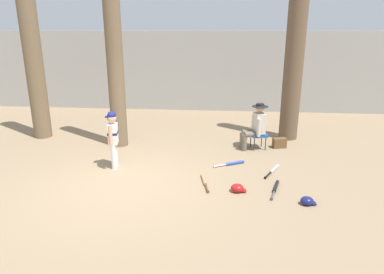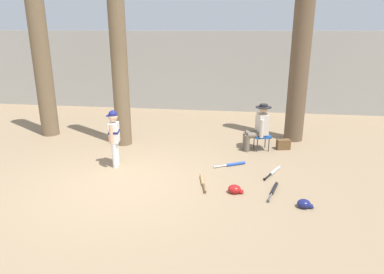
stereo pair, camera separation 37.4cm
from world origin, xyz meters
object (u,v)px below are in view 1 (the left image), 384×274
Objects in this scene: batting_helmet_red at (237,188)px; tree_behind_spectator at (293,71)px; handbag_beside_stool at (279,143)px; bat_aluminum_silver at (273,170)px; young_ballplayer at (113,136)px; folding_stool at (258,135)px; bat_blue_youth at (233,163)px; tree_far_left at (34,61)px; seated_spectator at (255,125)px; batting_helmet_navy at (307,201)px; bat_wood_tan at (204,181)px; bat_black_composite at (275,188)px; tree_near_player at (114,51)px.

tree_behind_spectator is at bearing 66.65° from batting_helmet_red.
handbag_beside_stool reaches higher than bat_aluminum_silver.
young_ballplayer reaches higher than bat_aluminum_silver.
folding_stool reaches higher than bat_blue_youth.
tree_far_left is at bearing 175.29° from folding_stool.
handbag_beside_stool is 6.98m from tree_far_left.
seated_spectator is at bearing -165.85° from folding_stool.
seated_spectator is at bearing 78.51° from batting_helmet_red.
tree_behind_spectator reaches higher than batting_helmet_navy.
batting_helmet_navy is (0.04, -3.09, -0.06)m from handbag_beside_stool.
bat_blue_youth is 0.89× the size of bat_wood_tan.
batting_helmet_navy is at bearing -18.03° from batting_helmet_red.
batting_helmet_red is at bearing -113.35° from tree_behind_spectator.
bat_wood_tan is (-1.27, -2.21, -0.33)m from folding_stool.
folding_stool is 6.38m from tree_far_left.
bat_aluminum_silver is (-0.36, -1.61, -0.10)m from handbag_beside_stool.
bat_blue_youth and bat_aluminum_silver have the same top height.
tree_far_left reaches higher than bat_black_composite.
tree_far_left is 6.15× the size of bat_black_composite.
bat_wood_tan is at bearing 172.15° from bat_black_composite.
young_ballplayer is 1.09× the size of seated_spectator.
batting_helmet_red reaches higher than batting_helmet_navy.
handbag_beside_stool is (4.24, 0.15, -2.33)m from tree_near_player.
bat_black_composite is at bearing -86.82° from folding_stool.
tree_behind_spectator is at bearing 67.80° from handbag_beside_stool.
bat_blue_youth is (-0.58, -1.17, -0.61)m from seated_spectator.
bat_blue_youth is 0.94m from bat_aluminum_silver.
tree_near_player reaches higher than bat_black_composite.
bat_wood_tan is at bearing -120.02° from folding_stool.
bat_aluminum_silver is at bearing 25.65° from bat_wood_tan.
tree_far_left reaches higher than bat_blue_youth.
tree_behind_spectator is 1.93m from seated_spectator.
bat_blue_youth and bat_wood_tan have the same top height.
tree_near_player reaches higher than batting_helmet_navy.
batting_helmet_red is (-0.82, -1.08, 0.04)m from bat_aluminum_silver.
tree_far_left reaches higher than handbag_beside_stool.
bat_aluminum_silver is 2.70× the size of batting_helmet_navy.
seated_spectator is 4.30× the size of batting_helmet_navy.
bat_aluminum_silver is (0.89, -0.30, 0.00)m from bat_blue_youth.
tree_near_player is at bearing 101.90° from young_ballplayer.
batting_helmet_navy reaches higher than bat_black_composite.
folding_stool is 0.68× the size of bat_blue_youth.
handbag_beside_stool is 0.42× the size of bat_black_composite.
tree_far_left is at bearing 162.63° from bat_blue_youth.
tree_near_player reaches higher than tree_behind_spectator.
handbag_beside_stool is 0.07× the size of tree_far_left.
batting_helmet_red is (5.49, -3.08, -2.07)m from tree_far_left.
bat_aluminum_silver is (3.88, -1.46, -2.42)m from tree_near_player.
bat_black_composite is 2.71× the size of batting_helmet_red.
handbag_beside_stool is at bearing -3.27° from tree_far_left.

